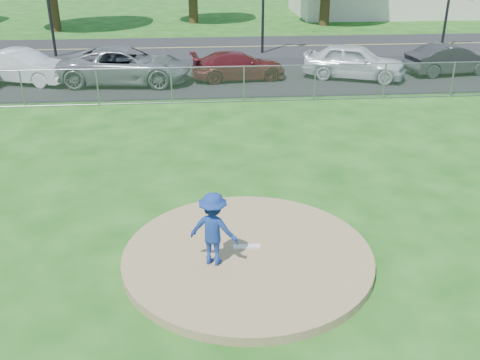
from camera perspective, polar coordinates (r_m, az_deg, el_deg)
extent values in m
plane|color=#164F11|center=(20.83, -1.85, 6.73)|extent=(120.00, 120.00, 0.00)
cylinder|color=#937850|center=(11.71, 0.82, -8.12)|extent=(5.40, 5.40, 0.20)
cube|color=white|center=(11.81, 0.73, -7.11)|extent=(0.60, 0.15, 0.04)
cube|color=gray|center=(22.53, -2.15, 10.12)|extent=(40.00, 0.06, 1.50)
cube|color=black|center=(27.08, -2.61, 11.01)|extent=(50.00, 8.00, 0.01)
cube|color=black|center=(34.40, -3.15, 13.98)|extent=(60.00, 7.00, 0.01)
cylinder|color=black|center=(32.97, -19.72, 17.09)|extent=(0.16, 0.16, 5.60)
cylinder|color=black|center=(32.23, 2.48, 18.29)|extent=(0.16, 0.16, 5.60)
cylinder|color=black|center=(35.32, 21.36, 17.29)|extent=(0.16, 0.16, 5.60)
imported|color=navy|center=(10.93, -2.86, -5.25)|extent=(1.17, 0.92, 1.59)
cone|color=orange|center=(25.88, -17.46, 9.97)|extent=(0.32, 0.32, 0.62)
imported|color=white|center=(27.60, -22.22, 11.14)|extent=(4.92, 3.02, 1.53)
imported|color=slate|center=(26.10, -12.11, 11.85)|extent=(6.19, 3.26, 1.66)
imported|color=#5A161B|center=(26.30, -0.17, 12.10)|extent=(4.71, 2.35, 1.31)
imported|color=silver|center=(27.02, 12.07, 12.28)|extent=(5.23, 3.62, 1.65)
imported|color=#27272A|center=(29.31, 21.56, 11.89)|extent=(4.63, 2.22, 1.47)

